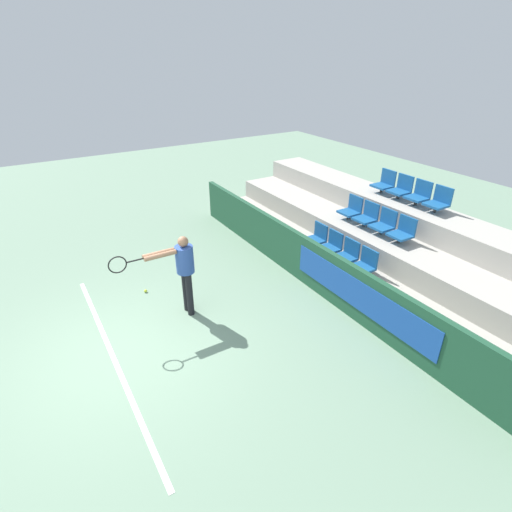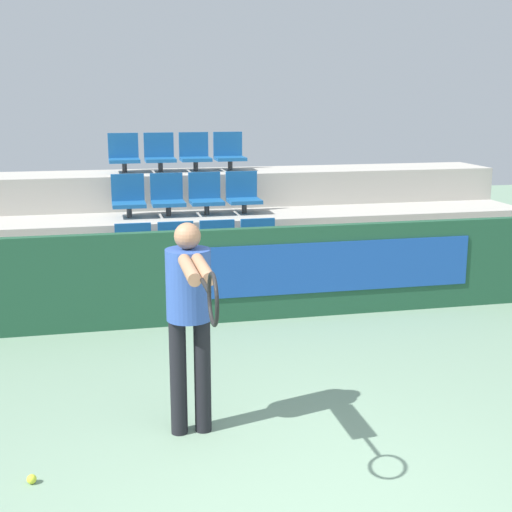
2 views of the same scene
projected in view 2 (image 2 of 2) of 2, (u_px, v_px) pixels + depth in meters
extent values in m
cube|color=#1E4C33|center=(207.00, 277.00, 8.12)|extent=(9.99, 0.12, 1.09)
cube|color=#19479E|center=(328.00, 267.00, 8.35)|extent=(3.55, 0.02, 0.60)
cube|color=#ADA89E|center=(200.00, 289.00, 8.76)|extent=(9.59, 1.04, 0.49)
cube|color=#ADA89E|center=(189.00, 251.00, 9.69)|extent=(9.59, 1.04, 0.98)
cube|color=#ADA89E|center=(180.00, 221.00, 10.62)|extent=(9.59, 1.04, 1.47)
cylinder|color=#333333|center=(135.00, 266.00, 8.57)|extent=(0.07, 0.07, 0.15)
cube|color=#195693|center=(135.00, 258.00, 8.55)|extent=(0.44, 0.43, 0.05)
cube|color=#195693|center=(133.00, 238.00, 8.69)|extent=(0.44, 0.04, 0.36)
cylinder|color=#333333|center=(178.00, 263.00, 8.68)|extent=(0.07, 0.07, 0.15)
cube|color=#195693|center=(178.00, 256.00, 8.66)|extent=(0.44, 0.43, 0.05)
cube|color=#195693|center=(176.00, 236.00, 8.80)|extent=(0.44, 0.04, 0.36)
cylinder|color=#333333|center=(220.00, 261.00, 8.79)|extent=(0.07, 0.07, 0.15)
cube|color=#195693|center=(220.00, 254.00, 8.77)|extent=(0.44, 0.43, 0.05)
cube|color=#195693|center=(217.00, 234.00, 8.91)|extent=(0.44, 0.04, 0.36)
cylinder|color=#333333|center=(261.00, 259.00, 8.90)|extent=(0.07, 0.07, 0.15)
cube|color=#195693|center=(261.00, 252.00, 8.88)|extent=(0.44, 0.43, 0.05)
cube|color=#195693|center=(258.00, 233.00, 9.02)|extent=(0.44, 0.04, 0.36)
cylinder|color=#333333|center=(129.00, 212.00, 9.45)|extent=(0.07, 0.07, 0.15)
cube|color=#195693|center=(129.00, 205.00, 9.43)|extent=(0.44, 0.43, 0.05)
cube|color=#195693|center=(128.00, 187.00, 9.57)|extent=(0.44, 0.04, 0.36)
cylinder|color=#333333|center=(168.00, 211.00, 9.56)|extent=(0.07, 0.07, 0.15)
cube|color=#195693|center=(168.00, 203.00, 9.54)|extent=(0.44, 0.43, 0.05)
cube|color=#195693|center=(166.00, 186.00, 9.68)|extent=(0.44, 0.04, 0.36)
cylinder|color=#333333|center=(207.00, 209.00, 9.67)|extent=(0.07, 0.07, 0.15)
cube|color=#195693|center=(207.00, 202.00, 9.65)|extent=(0.44, 0.43, 0.05)
cube|color=#195693|center=(204.00, 185.00, 9.79)|extent=(0.44, 0.04, 0.36)
cylinder|color=#333333|center=(244.00, 208.00, 9.78)|extent=(0.07, 0.07, 0.15)
cube|color=#195693|center=(244.00, 201.00, 9.76)|extent=(0.44, 0.43, 0.05)
cube|color=#195693|center=(241.00, 184.00, 9.90)|extent=(0.44, 0.04, 0.36)
cylinder|color=#333333|center=(125.00, 167.00, 10.33)|extent=(0.07, 0.07, 0.15)
cube|color=#195693|center=(124.00, 161.00, 10.31)|extent=(0.44, 0.43, 0.05)
cube|color=#195693|center=(123.00, 145.00, 10.45)|extent=(0.44, 0.04, 0.36)
cylinder|color=#333333|center=(161.00, 167.00, 10.44)|extent=(0.07, 0.07, 0.15)
cube|color=#195693|center=(160.00, 160.00, 10.42)|extent=(0.44, 0.43, 0.05)
cube|color=#195693|center=(159.00, 145.00, 10.56)|extent=(0.44, 0.04, 0.36)
cylinder|color=#333333|center=(196.00, 166.00, 10.55)|extent=(0.07, 0.07, 0.15)
cube|color=#195693|center=(196.00, 159.00, 10.53)|extent=(0.44, 0.43, 0.05)
cube|color=#195693|center=(194.00, 144.00, 10.67)|extent=(0.44, 0.04, 0.36)
cylinder|color=#333333|center=(230.00, 165.00, 10.66)|extent=(0.07, 0.07, 0.15)
cube|color=#195693|center=(230.00, 159.00, 10.64)|extent=(0.44, 0.43, 0.05)
cube|color=#195693|center=(228.00, 144.00, 10.78)|extent=(0.44, 0.04, 0.36)
cylinder|color=black|center=(178.00, 377.00, 5.45)|extent=(0.13, 0.13, 0.92)
cylinder|color=black|center=(203.00, 375.00, 5.49)|extent=(0.13, 0.13, 0.92)
cylinder|color=#2D4C99|center=(188.00, 285.00, 5.31)|extent=(0.34, 0.34, 0.54)
sphere|color=#9E7051|center=(187.00, 236.00, 5.23)|extent=(0.20, 0.20, 0.20)
cylinder|color=#9E7051|center=(189.00, 270.00, 4.81)|extent=(0.09, 0.59, 0.09)
cylinder|color=#9E7051|center=(203.00, 269.00, 4.83)|extent=(0.09, 0.59, 0.09)
cylinder|color=black|center=(205.00, 286.00, 4.40)|extent=(0.03, 0.30, 0.03)
torus|color=black|center=(213.00, 299.00, 4.11)|extent=(0.03, 0.32, 0.32)
sphere|color=#CCDB33|center=(32.00, 479.00, 4.82)|extent=(0.07, 0.07, 0.07)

